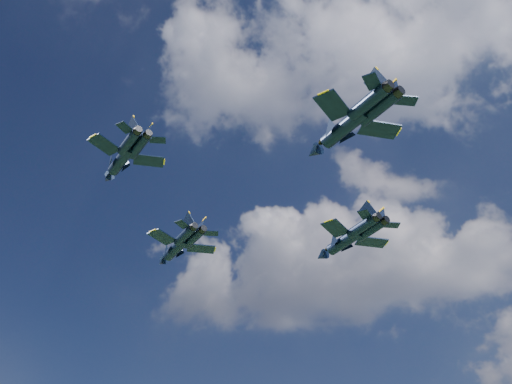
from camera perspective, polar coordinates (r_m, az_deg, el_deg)
The scene contains 4 objects.
jet_lead at distance 114.71m, azimuth -7.20°, elevation -5.04°, with size 15.29×13.78×3.97m.
jet_left at distance 90.84m, azimuth -11.97°, elevation 2.71°, with size 13.20×11.80×3.42m.
jet_right at distance 110.69m, azimuth 7.73°, elevation -4.42°, with size 16.55×14.31×4.23m.
jet_slot at distance 86.82m, azimuth 7.64°, elevation 5.57°, with size 17.05×14.50×4.33m.
Camera 1 is at (25.38, -72.53, 9.79)m, focal length 45.00 mm.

